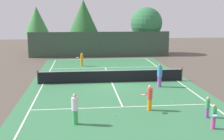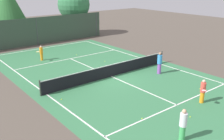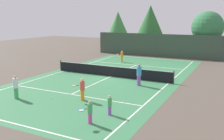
{
  "view_description": "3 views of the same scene",
  "coord_description": "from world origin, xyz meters",
  "px_view_note": "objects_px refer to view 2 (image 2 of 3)",
  "views": [
    {
      "loc": [
        -2.42,
        -23.11,
        5.63
      ],
      "look_at": [
        -0.14,
        -1.64,
        1.35
      ],
      "focal_mm": 46.87,
      "sensor_mm": 36.0,
      "label": 1
    },
    {
      "loc": [
        -11.96,
        -15.07,
        7.1
      ],
      "look_at": [
        -1.01,
        -1.35,
        1.12
      ],
      "focal_mm": 41.69,
      "sensor_mm": 36.0,
      "label": 2
    },
    {
      "loc": [
        10.62,
        -20.86,
        5.48
      ],
      "look_at": [
        0.38,
        -0.55,
        0.76
      ],
      "focal_mm": 40.84,
      "sensor_mm": 36.0,
      "label": 3
    }
  ],
  "objects_px": {
    "player_1": "(203,91)",
    "ball_crate": "(121,67)",
    "player_4": "(183,125)",
    "tennis_ball_4": "(142,119)",
    "player_5": "(160,63)",
    "tennis_ball_2": "(190,117)",
    "tennis_ball_1": "(200,89)",
    "tennis_ball_3": "(61,99)",
    "tennis_ball_5": "(76,55)",
    "player_0": "(41,53)",
    "tennis_ball_0": "(105,61)"
  },
  "relations": [
    {
      "from": "player_4",
      "to": "player_5",
      "type": "bearing_deg",
      "value": 48.11
    },
    {
      "from": "tennis_ball_5",
      "to": "tennis_ball_2",
      "type": "bearing_deg",
      "value": -96.79
    },
    {
      "from": "tennis_ball_2",
      "to": "tennis_ball_5",
      "type": "xyz_separation_m",
      "value": [
        1.78,
        14.97,
        0.0
      ]
    },
    {
      "from": "tennis_ball_3",
      "to": "tennis_ball_0",
      "type": "bearing_deg",
      "value": 34.55
    },
    {
      "from": "ball_crate",
      "to": "tennis_ball_4",
      "type": "xyz_separation_m",
      "value": [
        -4.65,
        -7.2,
        -0.15
      ]
    },
    {
      "from": "tennis_ball_2",
      "to": "tennis_ball_1",
      "type": "bearing_deg",
      "value": 26.88
    },
    {
      "from": "player_1",
      "to": "ball_crate",
      "type": "relative_size",
      "value": 3.22
    },
    {
      "from": "tennis_ball_5",
      "to": "tennis_ball_1",
      "type": "bearing_deg",
      "value": -80.79
    },
    {
      "from": "player_5",
      "to": "tennis_ball_3",
      "type": "xyz_separation_m",
      "value": [
        -8.61,
        0.49,
        -0.88
      ]
    },
    {
      "from": "player_5",
      "to": "tennis_ball_0",
      "type": "bearing_deg",
      "value": 104.89
    },
    {
      "from": "tennis_ball_2",
      "to": "tennis_ball_5",
      "type": "bearing_deg",
      "value": 83.21
    },
    {
      "from": "tennis_ball_3",
      "to": "tennis_ball_4",
      "type": "relative_size",
      "value": 1.0
    },
    {
      "from": "player_1",
      "to": "tennis_ball_0",
      "type": "xyz_separation_m",
      "value": [
        0.59,
        10.71,
        -0.75
      ]
    },
    {
      "from": "player_0",
      "to": "tennis_ball_5",
      "type": "distance_m",
      "value": 3.63
    },
    {
      "from": "player_0",
      "to": "tennis_ball_1",
      "type": "distance_m",
      "value": 14.62
    },
    {
      "from": "player_0",
      "to": "player_4",
      "type": "relative_size",
      "value": 0.88
    },
    {
      "from": "player_4",
      "to": "ball_crate",
      "type": "relative_size",
      "value": 3.44
    },
    {
      "from": "player_5",
      "to": "tennis_ball_1",
      "type": "relative_size",
      "value": 26.94
    },
    {
      "from": "player_1",
      "to": "ball_crate",
      "type": "xyz_separation_m",
      "value": [
        0.33,
        8.04,
        -0.6
      ]
    },
    {
      "from": "tennis_ball_0",
      "to": "ball_crate",
      "type": "bearing_deg",
      "value": -95.59
    },
    {
      "from": "player_0",
      "to": "tennis_ball_5",
      "type": "height_order",
      "value": "player_0"
    },
    {
      "from": "tennis_ball_3",
      "to": "player_5",
      "type": "bearing_deg",
      "value": -3.24
    },
    {
      "from": "tennis_ball_4",
      "to": "tennis_ball_5",
      "type": "height_order",
      "value": "same"
    },
    {
      "from": "player_5",
      "to": "ball_crate",
      "type": "bearing_deg",
      "value": 121.76
    },
    {
      "from": "player_0",
      "to": "tennis_ball_3",
      "type": "bearing_deg",
      "value": -106.87
    },
    {
      "from": "ball_crate",
      "to": "tennis_ball_2",
      "type": "relative_size",
      "value": 7.13
    },
    {
      "from": "player_5",
      "to": "tennis_ball_1",
      "type": "bearing_deg",
      "value": -93.55
    },
    {
      "from": "player_5",
      "to": "tennis_ball_4",
      "type": "distance_m",
      "value": 7.81
    },
    {
      "from": "player_4",
      "to": "tennis_ball_4",
      "type": "relative_size",
      "value": 24.53
    },
    {
      "from": "ball_crate",
      "to": "player_5",
      "type": "bearing_deg",
      "value": -58.24
    },
    {
      "from": "player_4",
      "to": "tennis_ball_2",
      "type": "distance_m",
      "value": 2.52
    },
    {
      "from": "player_4",
      "to": "tennis_ball_1",
      "type": "relative_size",
      "value": 24.53
    },
    {
      "from": "tennis_ball_3",
      "to": "ball_crate",
      "type": "bearing_deg",
      "value": 18.15
    },
    {
      "from": "player_0",
      "to": "player_5",
      "type": "distance_m",
      "value": 11.16
    },
    {
      "from": "player_4",
      "to": "ball_crate",
      "type": "xyz_separation_m",
      "value": [
        4.58,
        9.76,
        -0.65
      ]
    },
    {
      "from": "player_0",
      "to": "tennis_ball_0",
      "type": "height_order",
      "value": "player_0"
    },
    {
      "from": "tennis_ball_5",
      "to": "tennis_ball_4",
      "type": "bearing_deg",
      "value": -106.58
    },
    {
      "from": "player_1",
      "to": "tennis_ball_1",
      "type": "xyz_separation_m",
      "value": [
        1.79,
        1.29,
        -0.75
      ]
    },
    {
      "from": "tennis_ball_2",
      "to": "tennis_ball_5",
      "type": "distance_m",
      "value": 15.07
    },
    {
      "from": "player_1",
      "to": "tennis_ball_1",
      "type": "distance_m",
      "value": 2.33
    },
    {
      "from": "player_1",
      "to": "tennis_ball_4",
      "type": "bearing_deg",
      "value": 169.0
    },
    {
      "from": "player_5",
      "to": "tennis_ball_5",
      "type": "bearing_deg",
      "value": 104.66
    },
    {
      "from": "tennis_ball_1",
      "to": "tennis_ball_3",
      "type": "height_order",
      "value": "same"
    },
    {
      "from": "player_4",
      "to": "tennis_ball_4",
      "type": "xyz_separation_m",
      "value": [
        -0.07,
        2.56,
        -0.8
      ]
    },
    {
      "from": "tennis_ball_4",
      "to": "player_1",
      "type": "bearing_deg",
      "value": -11.0
    },
    {
      "from": "player_5",
      "to": "tennis_ball_0",
      "type": "distance_m",
      "value": 5.68
    },
    {
      "from": "player_4",
      "to": "tennis_ball_5",
      "type": "relative_size",
      "value": 24.53
    },
    {
      "from": "tennis_ball_5",
      "to": "player_0",
      "type": "bearing_deg",
      "value": 172.32
    },
    {
      "from": "player_4",
      "to": "tennis_ball_4",
      "type": "distance_m",
      "value": 2.69
    },
    {
      "from": "player_5",
      "to": "tennis_ball_4",
      "type": "bearing_deg",
      "value": -145.04
    }
  ]
}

